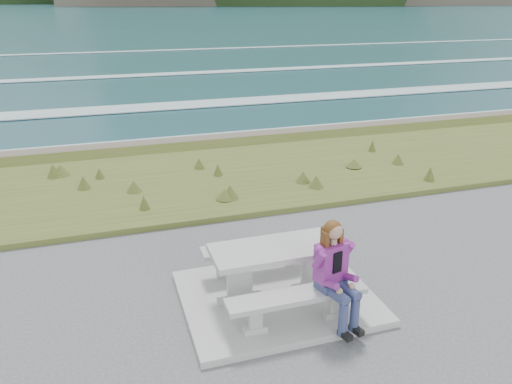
{
  "coord_description": "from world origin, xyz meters",
  "views": [
    {
      "loc": [
        -2.08,
        -5.56,
        3.98
      ],
      "look_at": [
        0.08,
        1.2,
        1.17
      ],
      "focal_mm": 35.0,
      "sensor_mm": 36.0,
      "label": 1
    }
  ],
  "objects_px": {
    "bench_seaward": "(261,249)",
    "picnic_table": "(278,257)",
    "bench_landward": "(297,300)",
    "seated_woman": "(337,288)"
  },
  "relations": [
    {
      "from": "picnic_table",
      "to": "seated_woman",
      "type": "relative_size",
      "value": 1.32
    },
    {
      "from": "bench_seaward",
      "to": "picnic_table",
      "type": "bearing_deg",
      "value": -90.0
    },
    {
      "from": "bench_landward",
      "to": "bench_seaward",
      "type": "distance_m",
      "value": 1.4
    },
    {
      "from": "bench_seaward",
      "to": "seated_woman",
      "type": "relative_size",
      "value": 1.32
    },
    {
      "from": "bench_landward",
      "to": "seated_woman",
      "type": "xyz_separation_m",
      "value": [
        0.49,
        -0.13,
        0.15
      ]
    },
    {
      "from": "bench_landward",
      "to": "seated_woman",
      "type": "distance_m",
      "value": 0.53
    },
    {
      "from": "picnic_table",
      "to": "bench_seaward",
      "type": "distance_m",
      "value": 0.74
    },
    {
      "from": "bench_landward",
      "to": "bench_seaward",
      "type": "bearing_deg",
      "value": 90.0
    },
    {
      "from": "picnic_table",
      "to": "seated_woman",
      "type": "bearing_deg",
      "value": -59.5
    },
    {
      "from": "bench_landward",
      "to": "seated_woman",
      "type": "height_order",
      "value": "seated_woman"
    }
  ]
}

